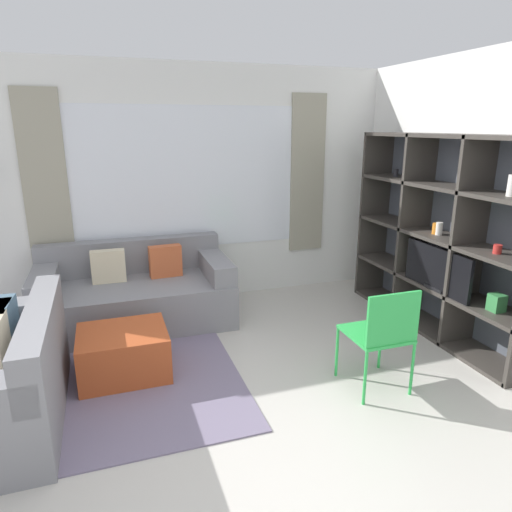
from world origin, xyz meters
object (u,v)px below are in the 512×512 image
ottoman (124,353)px  couch_main (136,294)px  folding_chair (382,331)px  shelving_unit (443,237)px

ottoman → couch_main: bearing=80.1°
folding_chair → shelving_unit: bearing=-145.3°
shelving_unit → ottoman: 3.19m
couch_main → ottoman: bearing=-99.9°
ottoman → folding_chair: size_ratio=0.83×
couch_main → shelving_unit: bearing=-21.2°
ottoman → shelving_unit: bearing=-1.0°
shelving_unit → folding_chair: shelving_unit is taller
shelving_unit → folding_chair: 1.54m
shelving_unit → ottoman: size_ratio=3.24×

